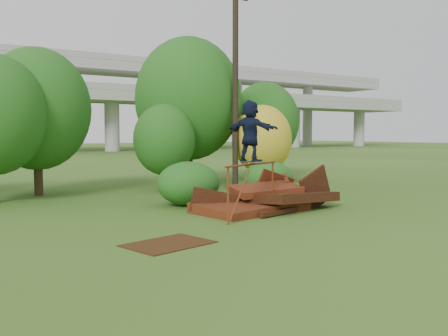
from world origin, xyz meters
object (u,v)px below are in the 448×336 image
scrap_pile (267,200)px  skater (250,131)px  flat_plate (168,244)px  utility_pole (235,85)px

scrap_pile → skater: size_ratio=2.90×
scrap_pile → flat_plate: 6.18m
scrap_pile → skater: bearing=-145.1°
scrap_pile → flat_plate: scrap_pile is taller
utility_pole → flat_plate: bearing=-132.7°
scrap_pile → skater: 3.09m
flat_plate → utility_pole: bearing=47.3°
scrap_pile → skater: (-1.58, -1.10, 2.42)m
scrap_pile → skater: skater is taller
scrap_pile → utility_pole: utility_pole is taller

